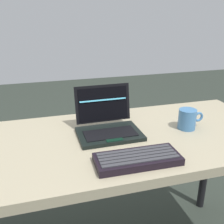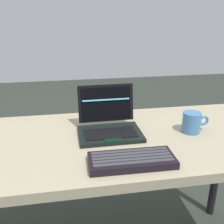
% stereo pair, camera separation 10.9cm
% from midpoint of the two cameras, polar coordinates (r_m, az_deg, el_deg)
% --- Properties ---
extents(desk, '(1.52, 0.64, 0.75)m').
position_cam_midpoint_polar(desk, '(1.18, 2.96, -8.83)').
color(desk, tan).
rests_on(desk, ground).
extents(laptop_front, '(0.28, 0.23, 0.20)m').
position_cam_midpoint_polar(laptop_front, '(1.17, 1.99, -2.82)').
color(laptop_front, black).
rests_on(laptop_front, desk).
extents(external_keyboard, '(0.31, 0.13, 0.03)m').
position_cam_midpoint_polar(external_keyboard, '(0.97, 7.58, -10.32)').
color(external_keyboard, black).
rests_on(external_keyboard, desk).
extents(coffee_mug, '(0.12, 0.08, 0.09)m').
position_cam_midpoint_polar(coffee_mug, '(1.25, 19.20, -2.13)').
color(coffee_mug, teal).
rests_on(coffee_mug, desk).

